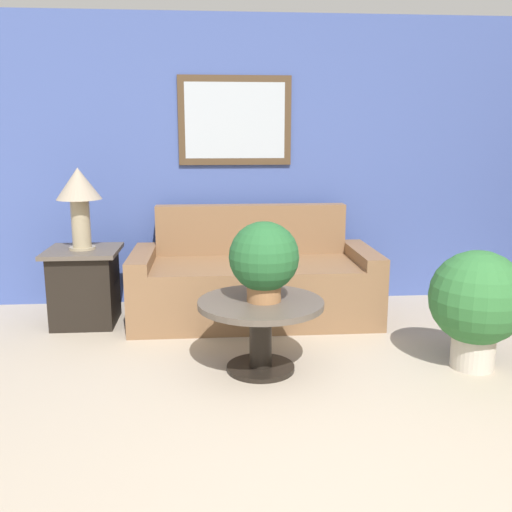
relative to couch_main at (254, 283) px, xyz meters
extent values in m
plane|color=tan|center=(0.42, -2.57, -0.31)|extent=(20.00, 20.00, 0.00)
cube|color=#42569E|center=(0.42, 0.58, 0.99)|extent=(7.96, 0.06, 2.60)
cube|color=#4C3823|center=(-0.13, 0.54, 1.37)|extent=(1.02, 0.03, 0.79)
cube|color=#B2BCC6|center=(-0.13, 0.52, 1.37)|extent=(0.90, 0.01, 0.67)
cube|color=brown|center=(0.00, -0.04, -0.06)|extent=(1.69, 0.91, 0.50)
cube|color=brown|center=(0.00, 0.33, 0.41)|extent=(1.69, 0.16, 0.44)
cube|color=brown|center=(-0.94, -0.04, -0.01)|extent=(0.18, 0.91, 0.60)
cube|color=brown|center=(0.94, -0.04, -0.01)|extent=(0.18, 0.91, 0.60)
cylinder|color=black|center=(-0.04, -1.14, -0.29)|extent=(0.46, 0.46, 0.03)
cylinder|color=black|center=(-0.04, -1.14, -0.07)|extent=(0.15, 0.15, 0.41)
cylinder|color=brown|center=(-0.04, -1.14, 0.16)|extent=(0.83, 0.83, 0.04)
cube|color=black|center=(-1.41, -0.04, -0.01)|extent=(0.50, 0.50, 0.60)
cube|color=brown|center=(-1.41, -0.04, 0.31)|extent=(0.59, 0.59, 0.03)
cylinder|color=tan|center=(-1.41, -0.04, 0.33)|extent=(0.21, 0.21, 0.02)
cylinder|color=tan|center=(-1.41, -0.04, 0.54)|extent=(0.15, 0.15, 0.39)
cone|color=gray|center=(-1.41, -0.04, 0.86)|extent=(0.36, 0.36, 0.25)
cylinder|color=#9E6B42|center=(-0.02, -1.14, 0.24)|extent=(0.23, 0.23, 0.12)
sphere|color=#235B2D|center=(-0.02, -1.14, 0.47)|extent=(0.46, 0.46, 0.46)
cylinder|color=beige|center=(1.40, -1.21, -0.18)|extent=(0.29, 0.29, 0.25)
sphere|color=#2D6B33|center=(1.40, -1.21, 0.18)|extent=(0.63, 0.63, 0.63)
camera|label=1|loc=(-0.36, -4.72, 1.24)|focal=40.00mm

